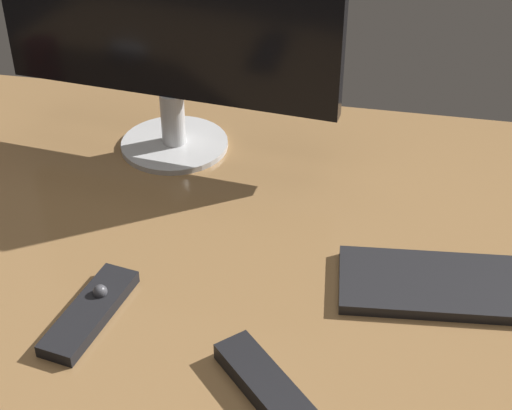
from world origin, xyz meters
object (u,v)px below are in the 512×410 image
monitor (167,27)px  media_remote (91,311)px  keyboard (486,288)px  tv_remote (267,387)px

monitor → media_remote: bearing=-82.7°
keyboard → tv_remote: tv_remote is taller
monitor → keyboard: size_ratio=1.44×
keyboard → tv_remote: (-26.96, -24.39, 0.42)cm
keyboard → monitor: bearing=145.5°
keyboard → media_remote: size_ratio=2.20×
tv_remote → media_remote: bearing=-152.7°
monitor → media_remote: (0.96, -45.29, -22.09)cm
monitor → keyboard: (54.03, -29.80, -22.25)cm
keyboard → media_remote: bearing=-169.4°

